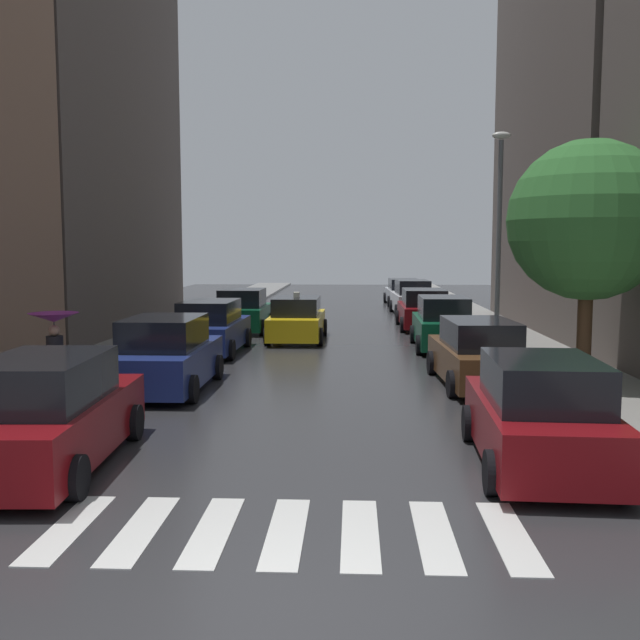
# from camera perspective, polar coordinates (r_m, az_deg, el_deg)

# --- Properties ---
(ground_plane) EXTENTS (28.00, 72.00, 0.04)m
(ground_plane) POSITION_cam_1_polar(r_m,az_deg,el_deg) (30.44, 1.14, -0.73)
(ground_plane) COLOR #2F2F31
(sidewalk_left) EXTENTS (3.00, 72.00, 0.15)m
(sidewalk_left) POSITION_cam_1_polar(r_m,az_deg,el_deg) (31.28, -10.85, -0.48)
(sidewalk_left) COLOR gray
(sidewalk_left) RESTS_ON ground
(sidewalk_right) EXTENTS (3.00, 72.00, 0.15)m
(sidewalk_right) POSITION_cam_1_polar(r_m,az_deg,el_deg) (30.95, 13.26, -0.60)
(sidewalk_right) COLOR gray
(sidewalk_right) RESTS_ON ground
(crosswalk_stripes) EXTENTS (5.85, 2.20, 0.01)m
(crosswalk_stripes) POSITION_cam_1_polar(r_m,az_deg,el_deg) (9.09, -2.71, -16.52)
(crosswalk_stripes) COLOR silver
(crosswalk_stripes) RESTS_ON ground
(building_left_mid) EXTENTS (6.00, 15.01, 19.74)m
(building_left_mid) POSITION_cam_1_polar(r_m,az_deg,el_deg) (32.00, -19.95, 17.05)
(building_left_mid) COLOR #564C47
(building_left_mid) RESTS_ON ground
(building_right_mid) EXTENTS (6.00, 15.18, 20.60)m
(building_right_mid) POSITION_cam_1_polar(r_m,az_deg,el_deg) (32.50, 21.96, 17.58)
(building_right_mid) COLOR #564C47
(building_right_mid) RESTS_ON ground
(parked_car_left_nearest) EXTENTS (2.24, 4.79, 1.79)m
(parked_car_left_nearest) POSITION_cam_1_polar(r_m,az_deg,el_deg) (12.06, -20.86, -7.14)
(parked_car_left_nearest) COLOR maroon
(parked_car_left_nearest) RESTS_ON ground
(parked_car_left_second) EXTENTS (2.10, 4.48, 1.80)m
(parked_car_left_second) POSITION_cam_1_polar(r_m,az_deg,el_deg) (17.67, -12.15, -2.84)
(parked_car_left_second) COLOR navy
(parked_car_left_second) RESTS_ON ground
(parked_car_left_third) EXTENTS (2.14, 4.59, 1.74)m
(parked_car_left_third) POSITION_cam_1_polar(r_m,az_deg,el_deg) (23.61, -8.69, -0.68)
(parked_car_left_third) COLOR navy
(parked_car_left_third) RESTS_ON ground
(parked_car_left_fourth) EXTENTS (2.16, 4.05, 1.76)m
(parked_car_left_fourth) POSITION_cam_1_polar(r_m,az_deg,el_deg) (29.42, -6.16, 0.65)
(parked_car_left_fourth) COLOR #0C4C2D
(parked_car_left_fourth) RESTS_ON ground
(parked_car_right_nearest) EXTENTS (2.19, 4.37, 1.76)m
(parked_car_right_nearest) POSITION_cam_1_polar(r_m,az_deg,el_deg) (11.82, 17.12, -7.35)
(parked_car_right_nearest) COLOR maroon
(parked_car_right_nearest) RESTS_ON ground
(parked_car_right_second) EXTENTS (2.17, 4.70, 1.67)m
(parked_car_right_second) POSITION_cam_1_polar(r_m,az_deg,el_deg) (18.30, 12.48, -2.72)
(parked_car_right_second) COLOR brown
(parked_car_right_second) RESTS_ON ground
(parked_car_right_third) EXTENTS (2.03, 4.38, 1.80)m
(parked_car_right_third) POSITION_cam_1_polar(r_m,az_deg,el_deg) (24.62, 9.76, -0.37)
(parked_car_right_third) COLOR #0C4C2D
(parked_car_right_third) RESTS_ON ground
(parked_car_right_fourth) EXTENTS (2.16, 4.61, 1.69)m
(parked_car_right_fourth) POSITION_cam_1_polar(r_m,az_deg,el_deg) (30.73, 8.26, 0.79)
(parked_car_right_fourth) COLOR maroon
(parked_car_right_fourth) RESTS_ON ground
(parked_car_right_fifth) EXTENTS (2.17, 4.43, 1.78)m
(parked_car_right_fifth) POSITION_cam_1_polar(r_m,az_deg,el_deg) (37.03, 7.35, 1.71)
(parked_car_right_fifth) COLOR silver
(parked_car_right_fifth) RESTS_ON ground
(parked_car_right_sixth) EXTENTS (2.26, 4.65, 1.58)m
(parked_car_right_sixth) POSITION_cam_1_polar(r_m,az_deg,el_deg) (43.24, 6.68, 2.20)
(parked_car_right_sixth) COLOR #B2B7BF
(parked_car_right_sixth) RESTS_ON ground
(taxi_midroad) EXTENTS (2.10, 4.66, 1.81)m
(taxi_midroad) POSITION_cam_1_polar(r_m,az_deg,el_deg) (26.57, -1.84, 0.01)
(taxi_midroad) COLOR yellow
(taxi_midroad) RESTS_ON ground
(pedestrian_foreground) EXTENTS (1.07, 1.07, 1.89)m
(pedestrian_foreground) POSITION_cam_1_polar(r_m,az_deg,el_deg) (16.61, -20.43, -1.11)
(pedestrian_foreground) COLOR gray
(pedestrian_foreground) RESTS_ON sidewalk_left
(street_tree_right) EXTENTS (3.93, 3.93, 5.93)m
(street_tree_right) POSITION_cam_1_polar(r_m,az_deg,el_deg) (18.80, 20.63, 7.42)
(street_tree_right) COLOR #513823
(street_tree_right) RESTS_ON sidewalk_right
(lamp_post_right) EXTENTS (0.60, 0.28, 7.01)m
(lamp_post_right) POSITION_cam_1_polar(r_m,az_deg,el_deg) (24.20, 14.10, 7.39)
(lamp_post_right) COLOR #595B60
(lamp_post_right) RESTS_ON sidewalk_right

